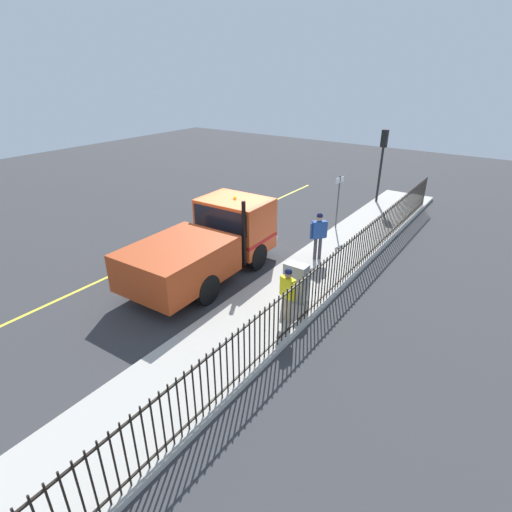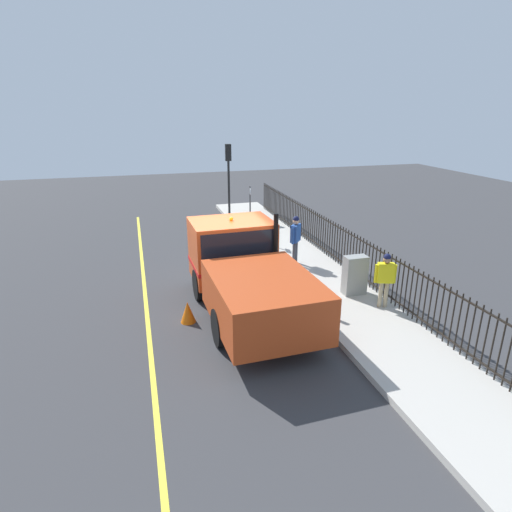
{
  "view_description": "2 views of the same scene",
  "coord_description": "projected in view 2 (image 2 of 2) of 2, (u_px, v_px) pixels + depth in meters",
  "views": [
    {
      "loc": [
        8.75,
        -11.02,
        6.64
      ],
      "look_at": [
        1.99,
        -1.37,
        1.07
      ],
      "focal_mm": 28.08,
      "sensor_mm": 36.0,
      "label": 1
    },
    {
      "loc": [
        -2.55,
        -12.43,
        5.65
      ],
      "look_at": [
        0.89,
        -0.45,
        1.24
      ],
      "focal_mm": 29.68,
      "sensor_mm": 36.0,
      "label": 2
    }
  ],
  "objects": [
    {
      "name": "traffic_cone",
      "position": [
        188.0,
        312.0,
        11.66
      ],
      "size": [
        0.42,
        0.42,
        0.6
      ],
      "primitive_type": "cone",
      "color": "orange",
      "rests_on": "ground"
    },
    {
      "name": "worker_standing",
      "position": [
        296.0,
        235.0,
        15.32
      ],
      "size": [
        0.51,
        0.53,
        1.8
      ],
      "rotation": [
        0.0,
        0.0,
        -2.29
      ],
      "color": "#264C99",
      "rests_on": "sidewalk_slab"
    },
    {
      "name": "street_sign",
      "position": [
        250.0,
        207.0,
        18.04
      ],
      "size": [
        0.13,
        0.5,
        2.34
      ],
      "color": "#4C4C4C",
      "rests_on": "sidewalk_slab"
    },
    {
      "name": "work_truck",
      "position": [
        244.0,
        269.0,
        12.08
      ],
      "size": [
        2.66,
        5.96,
        2.73
      ],
      "rotation": [
        0.0,
        0.0,
        0.03
      ],
      "color": "#D84C1E",
      "rests_on": "ground"
    },
    {
      "name": "pedestrian_distant",
      "position": [
        385.0,
        275.0,
        11.96
      ],
      "size": [
        0.58,
        0.35,
        1.63
      ],
      "rotation": [
        0.0,
        0.0,
        2.81
      ],
      "color": "yellow",
      "rests_on": "sidewalk_slab"
    },
    {
      "name": "sidewalk_slab",
      "position": [
        318.0,
        277.0,
        14.63
      ],
      "size": [
        2.56,
        23.97,
        0.16
      ],
      "primitive_type": "cube",
      "color": "#B7B2A8",
      "rests_on": "ground"
    },
    {
      "name": "lane_marking",
      "position": [
        146.0,
        299.0,
        13.14
      ],
      "size": [
        0.12,
        21.57,
        0.01
      ],
      "primitive_type": "cube",
      "color": "yellow",
      "rests_on": "ground"
    },
    {
      "name": "iron_fence",
      "position": [
        350.0,
        252.0,
        14.66
      ],
      "size": [
        0.04,
        20.41,
        1.47
      ],
      "color": "black",
      "rests_on": "sidewalk_slab"
    },
    {
      "name": "utility_cabinet",
      "position": [
        355.0,
        275.0,
        12.97
      ],
      "size": [
        0.7,
        0.39,
        1.22
      ],
      "primitive_type": "cube",
      "color": "gray",
      "rests_on": "sidewalk_slab"
    },
    {
      "name": "ground_plane",
      "position": [
        226.0,
        290.0,
        13.81
      ],
      "size": [
        52.73,
        52.73,
        0.0
      ],
      "primitive_type": "plane",
      "color": "#38383A",
      "rests_on": "ground"
    },
    {
      "name": "traffic_light_near",
      "position": [
        228.0,
        165.0,
        22.01
      ],
      "size": [
        0.31,
        0.23,
        3.69
      ],
      "rotation": [
        0.0,
        0.0,
        3.09
      ],
      "color": "black",
      "rests_on": "sidewalk_slab"
    }
  ]
}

